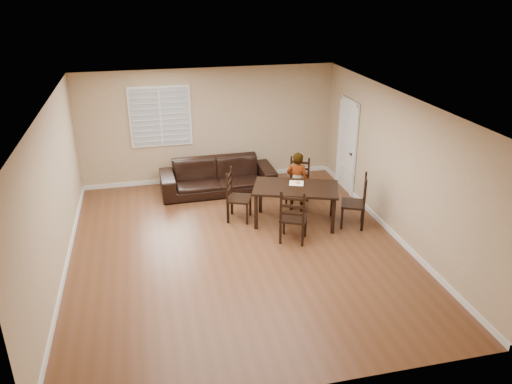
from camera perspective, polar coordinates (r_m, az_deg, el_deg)
ground at (r=9.20m, az=-2.04°, el=-6.44°), size 7.00×7.00×0.00m
room at (r=8.62m, az=-2.21°, el=4.65°), size 6.04×7.04×2.72m
dining_table at (r=9.88m, az=4.58°, el=0.12°), size 1.87×1.43×0.77m
chair_near at (r=10.93m, az=4.91°, el=1.16°), size 0.60×0.59×1.00m
chair_far at (r=9.16m, az=4.19°, el=-3.20°), size 0.62×0.61×1.06m
chair_left at (r=10.08m, az=-2.65°, el=-0.58°), size 0.59×0.61×1.07m
chair_right at (r=9.99m, az=11.80°, el=-1.27°), size 0.61×0.63×1.08m
child at (r=10.44m, az=4.72°, el=1.19°), size 0.56×0.51×1.28m
napkin at (r=10.01m, az=4.64°, el=1.01°), size 0.35×0.35×0.00m
donut at (r=10.00m, az=4.76°, el=1.12°), size 0.10×0.10×0.04m
sofa at (r=11.44m, az=-4.39°, el=1.79°), size 2.60×1.05×0.75m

